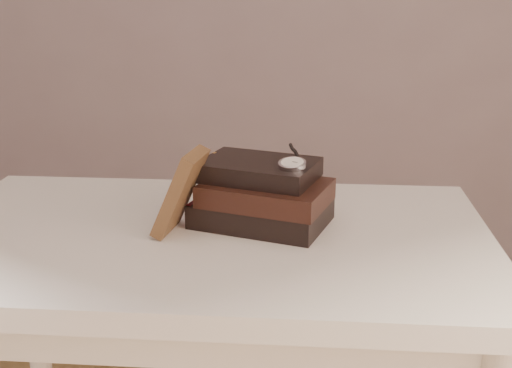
{
  "coord_description": "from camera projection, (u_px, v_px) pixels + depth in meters",
  "views": [
    {
      "loc": [
        0.17,
        -0.73,
        1.19
      ],
      "look_at": [
        0.08,
        0.4,
        0.82
      ],
      "focal_mm": 46.58,
      "sensor_mm": 36.0,
      "label": 1
    }
  ],
  "objects": [
    {
      "name": "journal",
      "position": [
        180.0,
        192.0,
        1.15
      ],
      "size": [
        0.1,
        0.11,
        0.15
      ],
      "primitive_type": "cube",
      "rotation": [
        0.0,
        0.42,
        -0.15
      ],
      "color": "#432C1A",
      "rests_on": "table"
    },
    {
      "name": "table",
      "position": [
        209.0,
        279.0,
        1.2
      ],
      "size": [
        1.0,
        0.6,
        0.75
      ],
      "color": "silver",
      "rests_on": "ground"
    },
    {
      "name": "book_stack",
      "position": [
        262.0,
        195.0,
        1.2
      ],
      "size": [
        0.27,
        0.22,
        0.12
      ],
      "color": "black",
      "rests_on": "table"
    },
    {
      "name": "pocket_watch",
      "position": [
        292.0,
        163.0,
        1.15
      ],
      "size": [
        0.06,
        0.15,
        0.02
      ],
      "color": "silver",
      "rests_on": "book_stack"
    },
    {
      "name": "eyeglasses",
      "position": [
        237.0,
        173.0,
        1.29
      ],
      "size": [
        0.12,
        0.14,
        0.05
      ],
      "color": "silver",
      "rests_on": "book_stack"
    }
  ]
}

